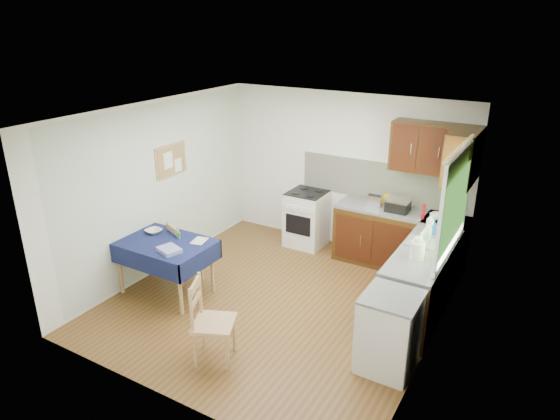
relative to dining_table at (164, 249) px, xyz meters
The scene contains 33 objects.
floor 1.67m from the dining_table, 20.91° to the left, with size 4.20×4.20×0.00m, color #543A16.
ceiling 2.39m from the dining_table, 20.91° to the left, with size 4.00×4.20×0.02m, color white.
wall_back 3.06m from the dining_table, 61.63° to the left, with size 4.00×0.02×2.50m, color silver.
wall_front 2.19m from the dining_table, 47.41° to the right, with size 4.00×0.02×2.50m, color silver.
wall_left 0.99m from the dining_table, 136.31° to the left, with size 0.02×4.20×2.50m, color silver.
wall_right 3.52m from the dining_table, ahead, with size 0.02×4.20×2.50m, color silver.
base_cabinets 3.33m from the dining_table, 32.91° to the left, with size 1.90×2.30×0.86m.
worktop_back 3.42m from the dining_table, 43.42° to the left, with size 1.90×0.60×0.04m, color slate.
worktop_right 3.36m from the dining_table, 20.92° to the left, with size 0.60×1.70×0.04m, color slate.
worktop_corner 3.92m from the dining_table, 36.86° to the left, with size 0.60×0.60×0.04m, color slate.
splashback 3.40m from the dining_table, 51.69° to the left, with size 2.70×0.02×0.60m, color beige.
upper_cabinets 3.96m from the dining_table, 38.46° to the left, with size 1.20×0.85×0.70m.
stove 2.53m from the dining_table, 68.39° to the left, with size 0.60×0.61×0.92m.
window 3.75m from the dining_table, 20.12° to the left, with size 0.04×1.48×1.26m.
fridge 3.14m from the dining_table, ahead, with size 0.58×0.60×0.89m.
corkboard 1.38m from the dining_table, 122.65° to the left, with size 0.04×0.62×0.47m.
dining_table is the anchor object (origin of this frame).
chair_far 0.42m from the dining_table, 93.80° to the left, with size 0.51×0.51×0.88m.
chair_near 1.65m from the dining_table, 31.14° to the right, with size 0.57×0.57×0.98m.
toaster 3.14m from the dining_table, 48.70° to the left, with size 0.23×0.14×0.18m.
sandwich_press 3.37m from the dining_table, 43.43° to the left, with size 0.32×0.28×0.19m.
sauce_bottle 3.60m from the dining_table, 37.76° to the left, with size 0.05×0.05×0.22m, color #B80E16.
yellow_packet 3.36m from the dining_table, 48.70° to the left, with size 0.11×0.08×0.15m, color yellow.
dish_rack 3.39m from the dining_table, 24.12° to the left, with size 0.44×0.34×0.21m.
kettle 3.26m from the dining_table, 16.58° to the left, with size 0.17×0.17×0.29m.
cup 3.75m from the dining_table, 36.97° to the left, with size 0.13×0.13×0.10m, color white.
soap_bottle_a 3.52m from the dining_table, 29.48° to the left, with size 0.11×0.11×0.29m, color white.
soap_bottle_b 3.56m from the dining_table, 29.42° to the left, with size 0.10×0.10×0.21m, color #1C4BA6.
soap_bottle_c 3.23m from the dining_table, 17.65° to the left, with size 0.12×0.12×0.16m, color #228031.
plate_bowl 0.36m from the dining_table, 155.59° to the left, with size 0.21×0.21×0.05m, color beige.
book 0.41m from the dining_table, 32.37° to the left, with size 0.17×0.24×0.02m, color white.
spice_jar 0.26m from the dining_table, 55.88° to the left, with size 0.04×0.04×0.09m, color #248637.
tea_towel 0.36m from the dining_table, 35.28° to the right, with size 0.29×0.23×0.05m, color #293C98.
Camera 1 is at (2.94, -4.96, 3.56)m, focal length 32.00 mm.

